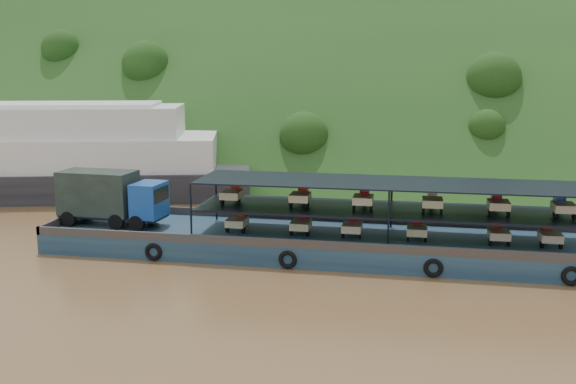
# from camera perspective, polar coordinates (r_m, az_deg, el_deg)

# --- Properties ---
(ground) EXTENTS (160.00, 160.00, 0.00)m
(ground) POSITION_cam_1_polar(r_m,az_deg,el_deg) (39.18, 2.05, -5.54)
(ground) COLOR brown
(ground) RESTS_ON ground
(hillside) EXTENTS (140.00, 39.60, 39.60)m
(hillside) POSITION_cam_1_polar(r_m,az_deg,el_deg) (74.18, 6.37, 2.34)
(hillside) COLOR #193914
(hillside) RESTS_ON ground
(cargo_barge) EXTENTS (35.00, 7.18, 4.66)m
(cargo_barge) POSITION_cam_1_polar(r_m,az_deg,el_deg) (39.21, 1.95, -3.76)
(cargo_barge) COLOR #122841
(cargo_barge) RESTS_ON ground
(passenger_ferry) EXTENTS (41.27, 19.90, 8.11)m
(passenger_ferry) POSITION_cam_1_polar(r_m,az_deg,el_deg) (61.08, -22.64, 3.00)
(passenger_ferry) COLOR black
(passenger_ferry) RESTS_ON ground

